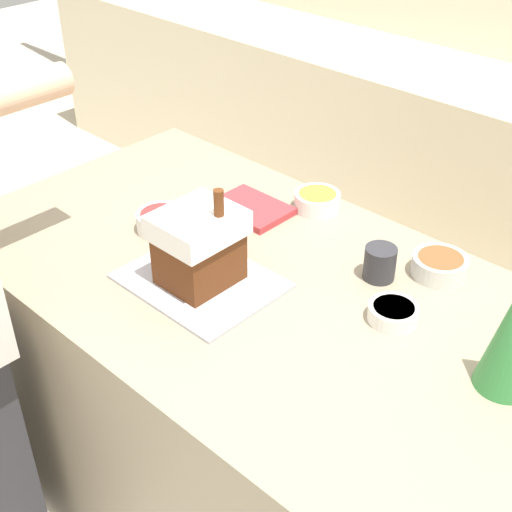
{
  "coord_description": "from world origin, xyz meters",
  "views": [
    {
      "loc": [
        0.89,
        -1.03,
        1.94
      ],
      "look_at": [
        -0.08,
        0.0,
        0.98
      ],
      "focal_mm": 50.0,
      "sensor_mm": 36.0,
      "label": 1
    }
  ],
  "objects_px": {
    "candy_bowl_center_rear": "(393,313)",
    "candy_bowl_near_tray_left": "(317,200)",
    "candy_bowl_beside_tree": "(161,220)",
    "mug": "(380,263)",
    "gingerbread_house": "(199,246)",
    "cookbook": "(251,208)",
    "candy_bowl_behind_tray": "(440,265)",
    "baking_tray": "(201,281)"
  },
  "relations": [
    {
      "from": "candy_bowl_center_rear",
      "to": "candy_bowl_near_tray_left",
      "type": "bearing_deg",
      "value": 148.62
    },
    {
      "from": "candy_bowl_beside_tree",
      "to": "candy_bowl_near_tray_left",
      "type": "bearing_deg",
      "value": 58.3
    },
    {
      "from": "candy_bowl_near_tray_left",
      "to": "mug",
      "type": "height_order",
      "value": "mug"
    },
    {
      "from": "gingerbread_house",
      "to": "cookbook",
      "type": "distance_m",
      "value": 0.37
    },
    {
      "from": "candy_bowl_near_tray_left",
      "to": "candy_bowl_center_rear",
      "type": "distance_m",
      "value": 0.51
    },
    {
      "from": "candy_bowl_center_rear",
      "to": "mug",
      "type": "distance_m",
      "value": 0.17
    },
    {
      "from": "candy_bowl_behind_tray",
      "to": "cookbook",
      "type": "xyz_separation_m",
      "value": [
        -0.54,
        -0.1,
        -0.02
      ]
    },
    {
      "from": "gingerbread_house",
      "to": "mug",
      "type": "distance_m",
      "value": 0.44
    },
    {
      "from": "baking_tray",
      "to": "gingerbread_house",
      "type": "height_order",
      "value": "gingerbread_house"
    },
    {
      "from": "candy_bowl_center_rear",
      "to": "cookbook",
      "type": "xyz_separation_m",
      "value": [
        -0.56,
        0.13,
        -0.01
      ]
    },
    {
      "from": "candy_bowl_beside_tree",
      "to": "candy_bowl_center_rear",
      "type": "relative_size",
      "value": 1.16
    },
    {
      "from": "baking_tray",
      "to": "candy_bowl_near_tray_left",
      "type": "height_order",
      "value": "candy_bowl_near_tray_left"
    },
    {
      "from": "candy_bowl_beside_tree",
      "to": "mug",
      "type": "relative_size",
      "value": 1.56
    },
    {
      "from": "candy_bowl_beside_tree",
      "to": "candy_bowl_near_tray_left",
      "type": "height_order",
      "value": "candy_bowl_beside_tree"
    },
    {
      "from": "baking_tray",
      "to": "candy_bowl_near_tray_left",
      "type": "distance_m",
      "value": 0.47
    },
    {
      "from": "baking_tray",
      "to": "candy_bowl_behind_tray",
      "type": "height_order",
      "value": "candy_bowl_behind_tray"
    },
    {
      "from": "mug",
      "to": "candy_bowl_near_tray_left",
      "type": "bearing_deg",
      "value": 154.3
    },
    {
      "from": "candy_bowl_center_rear",
      "to": "candy_bowl_beside_tree",
      "type": "bearing_deg",
      "value": -170.95
    },
    {
      "from": "baking_tray",
      "to": "candy_bowl_beside_tree",
      "type": "distance_m",
      "value": 0.27
    },
    {
      "from": "candy_bowl_behind_tray",
      "to": "candy_bowl_center_rear",
      "type": "distance_m",
      "value": 0.23
    },
    {
      "from": "candy_bowl_behind_tray",
      "to": "candy_bowl_beside_tree",
      "type": "bearing_deg",
      "value": -152.98
    },
    {
      "from": "candy_bowl_center_rear",
      "to": "mug",
      "type": "height_order",
      "value": "mug"
    },
    {
      "from": "candy_bowl_near_tray_left",
      "to": "candy_bowl_behind_tray",
      "type": "height_order",
      "value": "same"
    },
    {
      "from": "candy_bowl_beside_tree",
      "to": "gingerbread_house",
      "type": "bearing_deg",
      "value": -19.91
    },
    {
      "from": "candy_bowl_behind_tray",
      "to": "candy_bowl_center_rear",
      "type": "height_order",
      "value": "candy_bowl_behind_tray"
    },
    {
      "from": "cookbook",
      "to": "candy_bowl_beside_tree",
      "type": "bearing_deg",
      "value": -114.49
    },
    {
      "from": "cookbook",
      "to": "candy_bowl_behind_tray",
      "type": "bearing_deg",
      "value": 9.98
    },
    {
      "from": "gingerbread_house",
      "to": "candy_bowl_behind_tray",
      "type": "xyz_separation_m",
      "value": [
        0.4,
        0.42,
        -0.08
      ]
    },
    {
      "from": "baking_tray",
      "to": "candy_bowl_near_tray_left",
      "type": "xyz_separation_m",
      "value": [
        -0.02,
        0.47,
        0.02
      ]
    },
    {
      "from": "candy_bowl_beside_tree",
      "to": "candy_bowl_behind_tray",
      "type": "height_order",
      "value": "candy_bowl_beside_tree"
    },
    {
      "from": "baking_tray",
      "to": "cookbook",
      "type": "xyz_separation_m",
      "value": [
        -0.14,
        0.33,
        0.01
      ]
    },
    {
      "from": "candy_bowl_behind_tray",
      "to": "mug",
      "type": "relative_size",
      "value": 1.61
    },
    {
      "from": "gingerbread_house",
      "to": "candy_bowl_behind_tray",
      "type": "relative_size",
      "value": 1.83
    },
    {
      "from": "candy_bowl_near_tray_left",
      "to": "baking_tray",
      "type": "bearing_deg",
      "value": -87.45
    },
    {
      "from": "gingerbread_house",
      "to": "candy_bowl_beside_tree",
      "type": "distance_m",
      "value": 0.28
    },
    {
      "from": "candy_bowl_near_tray_left",
      "to": "candy_bowl_behind_tray",
      "type": "distance_m",
      "value": 0.42
    },
    {
      "from": "gingerbread_house",
      "to": "candy_bowl_center_rear",
      "type": "relative_size",
      "value": 2.19
    },
    {
      "from": "cookbook",
      "to": "mug",
      "type": "height_order",
      "value": "mug"
    },
    {
      "from": "candy_bowl_near_tray_left",
      "to": "mug",
      "type": "xyz_separation_m",
      "value": [
        0.32,
        -0.15,
        0.01
      ]
    },
    {
      "from": "candy_bowl_beside_tree",
      "to": "candy_bowl_near_tray_left",
      "type": "xyz_separation_m",
      "value": [
        0.23,
        0.37,
        -0.0
      ]
    },
    {
      "from": "candy_bowl_beside_tree",
      "to": "cookbook",
      "type": "bearing_deg",
      "value": 65.51
    },
    {
      "from": "baking_tray",
      "to": "gingerbread_house",
      "type": "distance_m",
      "value": 0.1
    }
  ]
}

